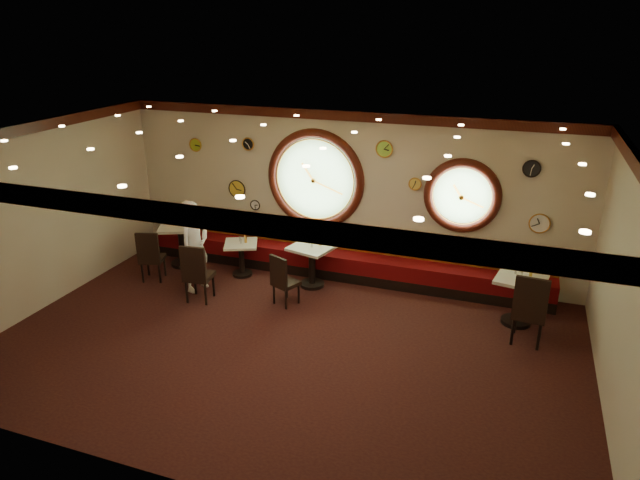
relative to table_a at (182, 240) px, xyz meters
The scene contains 47 objects.
floor 3.91m from the table_a, 34.00° to the right, with size 9.00×6.00×0.00m, color black.
ceiling 4.69m from the table_a, 34.00° to the right, with size 9.00×6.00×0.02m, color gold.
wall_back 3.48m from the table_a, 14.61° to the left, with size 9.00×0.02×3.20m, color beige.
wall_front 6.17m from the table_a, 58.15° to the right, with size 9.00×0.02×3.20m, color beige.
wall_left 2.73m from the table_a, 120.83° to the right, with size 0.02×6.00×3.20m, color beige.
wall_right 8.07m from the table_a, 15.68° to the right, with size 0.02×6.00×3.20m, color beige.
molding_back 4.18m from the table_a, 13.77° to the left, with size 9.00×0.10×0.18m, color #3A110A.
molding_front 6.56m from the table_a, 57.90° to the right, with size 9.00×0.10×0.18m, color #3A110A.
molding_left 3.57m from the table_a, 119.85° to the right, with size 0.10×6.00×0.18m, color #3A110A.
banquette_base 3.29m from the table_a, ahead, with size 8.00×0.55×0.20m, color black.
banquette_seat 3.26m from the table_a, ahead, with size 8.00×0.55×0.30m, color #55070B.
banquette_back 3.31m from the table_a, 13.60° to the left, with size 8.00×0.10×0.55m, color #630F07.
porthole_left_glass 3.03m from the table_a, 17.67° to the left, with size 1.66×1.66×0.02m, color #77AC67.
porthole_left_frame 3.02m from the table_a, 17.37° to the left, with size 1.98×1.98×0.18m, color #3A110A.
porthole_left_ring 3.02m from the table_a, 16.77° to the left, with size 1.61×1.61×0.03m, color gold.
porthole_right_glass 5.61m from the table_a, ahead, with size 1.10×1.10×0.02m, color #77AC67.
porthole_right_frame 5.61m from the table_a, ahead, with size 1.38×1.38×0.18m, color #3A110A.
porthole_right_ring 5.61m from the table_a, ahead, with size 1.09×1.09×0.03m, color gold.
wall_clock_0 6.86m from the table_a, ahead, with size 0.34×0.34×0.03m, color white.
wall_clock_1 2.38m from the table_a, 33.38° to the left, with size 0.24×0.24×0.03m, color black.
wall_clock_2 1.96m from the table_a, 89.41° to the left, with size 0.26×0.26×0.03m, color #A4C226.
wall_clock_3 6.81m from the table_a, ahead, with size 0.28×0.28×0.03m, color black.
wall_clock_4 4.50m from the table_a, 11.37° to the left, with size 0.30×0.30×0.03m, color #9BDC44.
wall_clock_5 1.66m from the table_a, 31.32° to the left, with size 0.20×0.20×0.03m, color white.
wall_clock_6 4.83m from the table_a, ahead, with size 0.22×0.22×0.03m, color #F3D051.
wall_clock_7 1.53m from the table_a, 41.23° to the left, with size 0.36×0.36×0.03m, color yellow.
table_a is the anchor object (origin of this frame).
table_b 1.38m from the table_a, ahead, with size 0.82×0.82×0.68m.
table_c 2.85m from the table_a, ahead, with size 0.89×0.89×0.81m.
table_d 6.57m from the table_a, ahead, with size 0.88×0.88×0.84m.
chair_a 0.89m from the table_a, 98.51° to the right, with size 0.54×0.54×0.63m.
chair_b 1.79m from the table_a, 49.26° to the right, with size 0.51×0.51×0.68m.
chair_c 2.81m from the table_a, 19.80° to the right, with size 0.52×0.52×0.59m.
chair_d 6.78m from the table_a, ahead, with size 0.54×0.54×0.73m.
condiment_a_salt 0.39m from the table_a, 129.91° to the left, with size 0.04×0.04×0.10m, color silver.
condiment_b_salt 1.33m from the table_a, ahead, with size 0.03×0.03×0.09m, color #B7B7BC.
condiment_c_salt 2.78m from the table_a, ahead, with size 0.04×0.04×0.10m, color silver.
condiment_d_salt 6.47m from the table_a, ahead, with size 0.03×0.03×0.10m, color silver.
condiment_a_pepper 0.38m from the table_a, 40.10° to the right, with size 0.03×0.03×0.10m, color silver.
condiment_b_pepper 1.41m from the table_a, ahead, with size 0.03×0.03×0.09m, color silver.
condiment_c_pepper 2.88m from the table_a, ahead, with size 0.04×0.04×0.10m, color silver.
condiment_d_pepper 6.57m from the table_a, ahead, with size 0.04×0.04×0.10m, color silver.
condiment_a_bottle 0.45m from the table_a, 36.11° to the left, with size 0.06×0.06×0.18m, color gold.
condiment_b_bottle 1.48m from the table_a, ahead, with size 0.05×0.05×0.16m, color gold.
condiment_c_bottle 3.01m from the table_a, ahead, with size 0.05×0.05×0.15m, color gold.
condiment_d_bottle 6.71m from the table_a, ahead, with size 0.05×0.05×0.15m, color gold.
waiter 1.28m from the table_a, 45.16° to the right, with size 0.63×0.41×1.72m, color white.
Camera 1 is at (3.11, -7.08, 4.74)m, focal length 32.00 mm.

